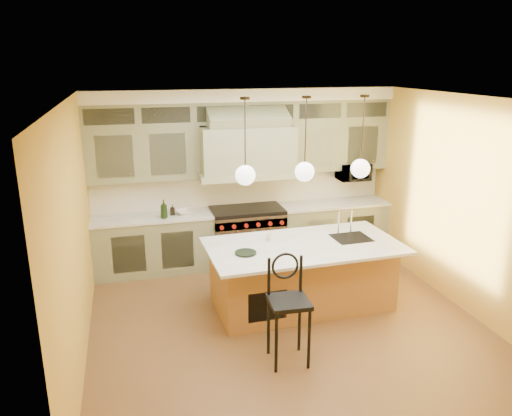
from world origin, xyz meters
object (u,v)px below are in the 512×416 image
object	(u,v)px
range	(247,235)
counter_stool	(288,302)
microwave	(353,172)
kitchen_island	(302,273)

from	to	relation	value
range	counter_stool	distance (m)	2.95
range	counter_stool	world-z (taller)	counter_stool
range	microwave	xyz separation A→B (m)	(1.95, 0.11, 0.96)
kitchen_island	microwave	size ratio (longest dim) A/B	4.94
counter_stool	microwave	bearing A→B (deg)	57.30
range	counter_stool	size ratio (longest dim) A/B	0.95
range	microwave	size ratio (longest dim) A/B	2.21
range	kitchen_island	world-z (taller)	kitchen_island
kitchen_island	microwave	world-z (taller)	microwave
kitchen_island	microwave	xyz separation A→B (m)	(1.58, 1.80, 0.98)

